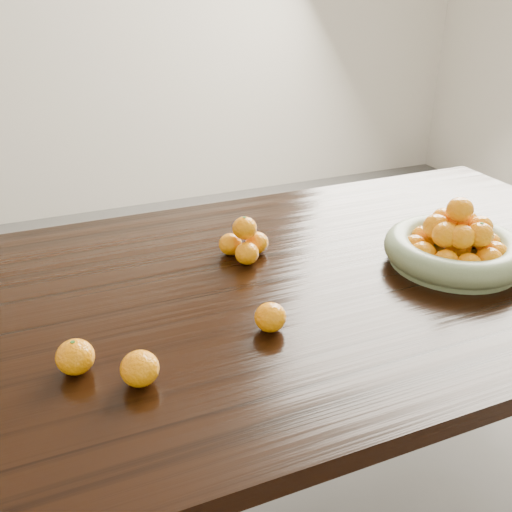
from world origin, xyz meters
name	(u,v)px	position (x,y,z in m)	size (l,w,h in m)	color
dining_table	(255,319)	(0.00, 0.00, 0.66)	(2.00, 1.00, 0.75)	black
fruit_bowl	(455,247)	(0.46, -0.08, 0.79)	(0.32, 0.32, 0.16)	gray
orange_pyramid	(245,242)	(0.03, 0.14, 0.79)	(0.12, 0.12, 0.10)	orange
loose_orange_0	(75,357)	(-0.40, -0.16, 0.78)	(0.06, 0.06, 0.06)	orange
loose_orange_1	(140,369)	(-0.30, -0.23, 0.78)	(0.06, 0.06, 0.06)	orange
loose_orange_2	(270,317)	(-0.04, -0.17, 0.78)	(0.06, 0.06, 0.06)	orange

